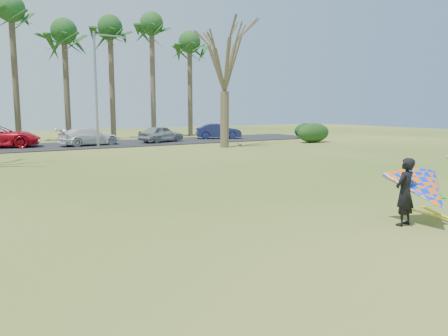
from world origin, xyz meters
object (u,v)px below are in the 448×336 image
car_3 (89,137)px  car_5 (218,131)px  streetlight (98,84)px  kite_flyer (424,191)px  bare_tree_right (225,54)px  car_4 (161,134)px

car_3 → car_5: bearing=-94.2°
streetlight → car_3: size_ratio=1.79×
streetlight → kite_flyer: (0.77, -24.44, -3.62)m
bare_tree_right → streetlight: bare_tree_right is taller
bare_tree_right → car_3: bearing=142.3°
car_5 → car_4: bearing=123.4°
bare_tree_right → car_4: 8.86m
kite_flyer → car_5: bearing=68.4°
car_3 → car_4: bearing=-98.8°
car_3 → kite_flyer: kite_flyer is taller
streetlight → car_4: bearing=22.0°
bare_tree_right → car_5: size_ratio=2.26×
streetlight → car_5: bearing=15.8°
car_4 → kite_flyer: kite_flyer is taller
car_3 → car_5: size_ratio=1.10×
bare_tree_right → streetlight: (-7.84, 4.00, -2.10)m
bare_tree_right → car_4: bare_tree_right is taller
streetlight → car_5: streetlight is taller
bare_tree_right → kite_flyer: bearing=-109.1°
bare_tree_right → car_4: size_ratio=2.37×
bare_tree_right → kite_flyer: bare_tree_right is taller
car_4 → kite_flyer: 27.17m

